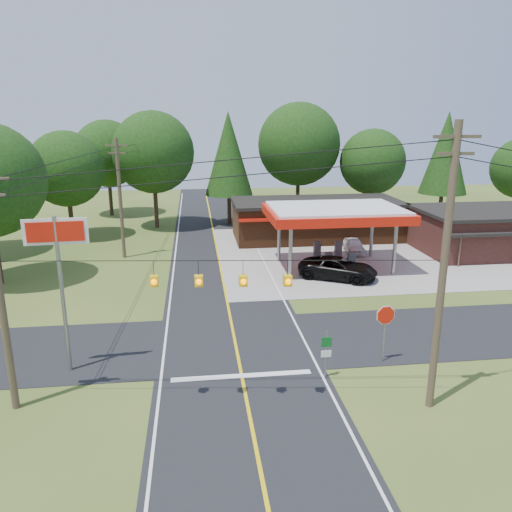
{
  "coord_description": "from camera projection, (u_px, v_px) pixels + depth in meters",
  "views": [
    {
      "loc": [
        -1.94,
        -24.27,
        11.54
      ],
      "look_at": [
        2.0,
        7.0,
        2.8
      ],
      "focal_mm": 35.0,
      "sensor_mm": 36.0,
      "label": 1
    }
  ],
  "objects": [
    {
      "name": "octagonal_stop_sign",
      "position": [
        385.0,
        319.0,
        23.88
      ],
      "size": [
        1.0,
        0.16,
        2.95
      ],
      "color": "gray",
      "rests_on": "ground"
    },
    {
      "name": "utility_pole_near_right",
      "position": [
        443.0,
        269.0,
        19.14
      ],
      "size": [
        1.8,
        0.3,
        11.5
      ],
      "color": "#473828",
      "rests_on": "ground"
    },
    {
      "name": "sedan_car",
      "position": [
        354.0,
        246.0,
        44.05
      ],
      "size": [
        4.12,
        4.12,
        1.28
      ],
      "primitive_type": "imported",
      "rotation": [
        0.0,
        0.0,
        -0.11
      ],
      "color": "white",
      "rests_on": "ground"
    },
    {
      "name": "utility_pole_far_left",
      "position": [
        120.0,
        197.0,
        41.37
      ],
      "size": [
        1.8,
        0.3,
        10.0
      ],
      "color": "#473828",
      "rests_on": "ground"
    },
    {
      "name": "utility_pole_north",
      "position": [
        153.0,
        178.0,
        57.93
      ],
      "size": [
        0.3,
        0.3,
        9.5
      ],
      "color": "#473828",
      "rests_on": "ground"
    },
    {
      "name": "main_highway",
      "position": [
        235.0,
        343.0,
        26.52
      ],
      "size": [
        8.0,
        120.0,
        0.02
      ],
      "primitive_type": "cube",
      "color": "black",
      "rests_on": "ground"
    },
    {
      "name": "overhead_beacons",
      "position": [
        221.0,
        263.0,
        19.0
      ],
      "size": [
        17.04,
        2.04,
        1.03
      ],
      "color": "black",
      "rests_on": "ground"
    },
    {
      "name": "big_stop_sign",
      "position": [
        58.0,
        257.0,
        22.14
      ],
      "size": [
        2.76,
        0.29,
        7.42
      ],
      "color": "gray",
      "rests_on": "ground"
    },
    {
      "name": "gas_canopy",
      "position": [
        335.0,
        215.0,
        38.89
      ],
      "size": [
        10.6,
        7.4,
        4.88
      ],
      "color": "gray",
      "rests_on": "ground"
    },
    {
      "name": "suv_car",
      "position": [
        338.0,
        268.0,
        36.89
      ],
      "size": [
        7.76,
        7.76,
        1.59
      ],
      "primitive_type": "imported",
      "rotation": [
        0.0,
        0.0,
        1.07
      ],
      "color": "black",
      "rests_on": "ground"
    },
    {
      "name": "ground",
      "position": [
        235.0,
        343.0,
        26.52
      ],
      "size": [
        120.0,
        120.0,
        0.0
      ],
      "primitive_type": "plane",
      "color": "#3C541D",
      "rests_on": "ground"
    },
    {
      "name": "treeline_backdrop",
      "position": [
        222.0,
        162.0,
        47.57
      ],
      "size": [
        70.27,
        51.59,
        13.3
      ],
      "color": "#332316",
      "rests_on": "ground"
    },
    {
      "name": "convenience_store",
      "position": [
        316.0,
        219.0,
        49.18
      ],
      "size": [
        16.4,
        7.55,
        3.8
      ],
      "color": "#502C17",
      "rests_on": "ground"
    },
    {
      "name": "lane_center_yellow",
      "position": [
        235.0,
        342.0,
        26.51
      ],
      "size": [
        0.15,
        110.0,
        0.0
      ],
      "primitive_type": "cube",
      "color": "yellow",
      "rests_on": "main_highway"
    },
    {
      "name": "route_sign_post",
      "position": [
        326.0,
        350.0,
        22.59
      ],
      "size": [
        0.48,
        0.09,
        2.33
      ],
      "color": "gray",
      "rests_on": "ground"
    },
    {
      "name": "cross_road",
      "position": [
        235.0,
        342.0,
        26.52
      ],
      "size": [
        70.0,
        7.0,
        0.02
      ],
      "primitive_type": "cube",
      "color": "black",
      "rests_on": "ground"
    }
  ]
}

